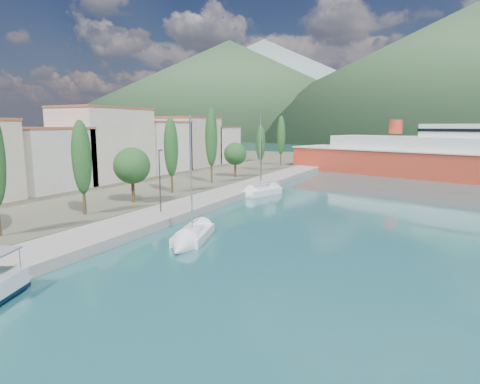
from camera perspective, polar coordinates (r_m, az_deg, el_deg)
The scene contains 9 objects.
ground at distance 137.67m, azimuth 19.73°, elevation 5.02°, with size 1400.00×1400.00×0.00m, color #21575C.
quay at distance 49.56m, azimuth -3.30°, elevation -0.77°, with size 5.00×88.00×0.80m, color gray.
land_strip at distance 81.63m, azimuth -23.62°, elevation 2.42°, with size 70.00×148.00×0.70m, color #565644.
town_buildings at distance 71.18m, azimuth -15.39°, elevation 6.18°, with size 9.20×69.20×11.30m.
tree_row at distance 56.29m, azimuth -6.27°, elevation 5.96°, with size 4.00×64.59×11.09m.
lamp_posts at distance 40.85m, azimuth -10.05°, elevation 2.16°, with size 0.15×46.61×6.06m.
sailboat_near at distance 31.45m, azimuth -7.54°, elevation -6.98°, with size 4.23×7.82×10.77m.
sailboat_mid at distance 52.73m, azimuth 1.75°, elevation -0.23°, with size 4.81×8.23×11.53m.
ferry at distance 79.91m, azimuth 26.17°, elevation 4.25°, with size 55.64×28.23×10.88m.
Camera 1 is at (14.84, -16.57, 9.10)m, focal length 30.00 mm.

